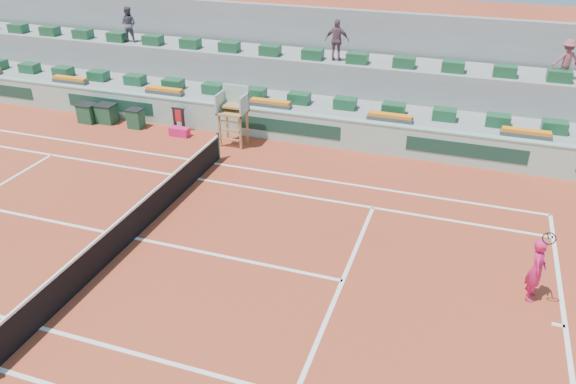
% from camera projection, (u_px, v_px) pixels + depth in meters
% --- Properties ---
extents(ground, '(90.00, 90.00, 0.00)m').
position_uv_depth(ground, '(135.00, 238.00, 16.81)').
color(ground, '#99351D').
rests_on(ground, ground).
extents(seating_tier_lower, '(36.00, 4.00, 1.20)m').
position_uv_depth(seating_tier_lower, '(263.00, 104.00, 25.42)').
color(seating_tier_lower, gray).
rests_on(seating_tier_lower, ground).
extents(seating_tier_upper, '(36.00, 2.40, 2.60)m').
position_uv_depth(seating_tier_upper, '(275.00, 79.00, 26.42)').
color(seating_tier_upper, gray).
rests_on(seating_tier_upper, ground).
extents(stadium_back_wall, '(36.00, 0.40, 4.40)m').
position_uv_depth(stadium_back_wall, '(286.00, 52.00, 27.32)').
color(stadium_back_wall, gray).
rests_on(stadium_back_wall, ground).
extents(player_bag, '(0.84, 0.37, 0.37)m').
position_uv_depth(player_bag, '(180.00, 132.00, 23.65)').
color(player_bag, '#D31B5E').
rests_on(player_bag, ground).
extents(spectator_left, '(0.89, 0.73, 1.67)m').
position_uv_depth(spectator_left, '(128.00, 24.00, 27.14)').
color(spectator_left, '#4F4E5B').
rests_on(spectator_left, seating_tier_upper).
extents(spectator_mid, '(1.07, 0.52, 1.77)m').
position_uv_depth(spectator_mid, '(337.00, 40.00, 24.07)').
color(spectator_mid, '#6E4954').
rests_on(spectator_mid, seating_tier_upper).
extents(spectator_right, '(1.17, 0.95, 1.58)m').
position_uv_depth(spectator_right, '(566.00, 60.00, 21.71)').
color(spectator_right, '#93494F').
rests_on(spectator_right, seating_tier_upper).
extents(court_lines, '(23.89, 11.09, 0.01)m').
position_uv_depth(court_lines, '(135.00, 238.00, 16.81)').
color(court_lines, white).
rests_on(court_lines, ground).
extents(tennis_net, '(0.10, 11.97, 1.10)m').
position_uv_depth(tennis_net, '(133.00, 223.00, 16.56)').
color(tennis_net, black).
rests_on(tennis_net, ground).
extents(advertising_hoarding, '(36.00, 0.34, 1.26)m').
position_uv_depth(advertising_hoarding, '(245.00, 121.00, 23.57)').
color(advertising_hoarding, '#97BEAC').
rests_on(advertising_hoarding, ground).
extents(umpire_chair, '(1.10, 0.90, 2.40)m').
position_uv_depth(umpire_chair, '(234.00, 108.00, 22.31)').
color(umpire_chair, olive).
rests_on(umpire_chair, ground).
extents(seat_row_lower, '(32.90, 0.60, 0.44)m').
position_uv_depth(seat_row_lower, '(255.00, 93.00, 24.28)').
color(seat_row_lower, '#194D2B').
rests_on(seat_row_lower, seating_tier_lower).
extents(seat_row_upper, '(32.90, 0.60, 0.44)m').
position_uv_depth(seat_row_upper, '(270.00, 50.00, 25.19)').
color(seat_row_upper, '#194D2B').
rests_on(seat_row_upper, seating_tier_upper).
extents(flower_planters, '(26.80, 0.36, 0.28)m').
position_uv_depth(flower_planters, '(216.00, 97.00, 24.08)').
color(flower_planters, '#464646').
rests_on(flower_planters, seating_tier_lower).
extents(drink_cooler_a, '(0.65, 0.56, 0.84)m').
position_uv_depth(drink_cooler_a, '(136.00, 118.00, 24.38)').
color(drink_cooler_a, '#17462B').
rests_on(drink_cooler_a, ground).
extents(drink_cooler_b, '(0.83, 0.72, 0.84)m').
position_uv_depth(drink_cooler_b, '(107.00, 113.00, 24.92)').
color(drink_cooler_b, '#17462B').
rests_on(drink_cooler_b, ground).
extents(drink_cooler_c, '(0.77, 0.67, 0.84)m').
position_uv_depth(drink_cooler_c, '(88.00, 113.00, 24.95)').
color(drink_cooler_c, '#17462B').
rests_on(drink_cooler_c, ground).
extents(towel_rack, '(0.61, 0.10, 1.03)m').
position_uv_depth(towel_rack, '(179.00, 117.00, 23.97)').
color(towel_rack, black).
rests_on(towel_rack, ground).
extents(tennis_player, '(0.49, 0.90, 2.28)m').
position_uv_depth(tennis_player, '(537.00, 269.00, 13.98)').
color(tennis_player, '#D31B5E').
rests_on(tennis_player, ground).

